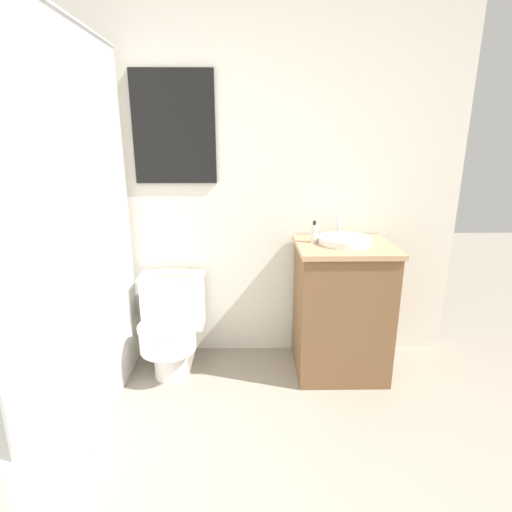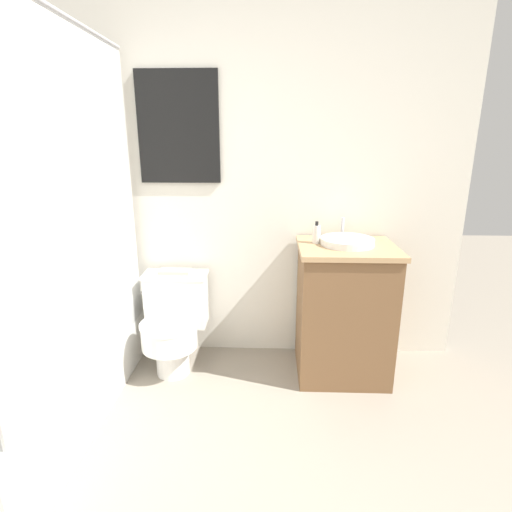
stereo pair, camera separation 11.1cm
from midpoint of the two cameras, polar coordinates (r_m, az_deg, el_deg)
name	(u,v)px [view 1 (the left image)]	position (r m, az deg, el deg)	size (l,w,h in m)	color
wall_back	(204,172)	(2.65, -8.69, 11.76)	(3.33, 0.07, 2.50)	silver
shower_area	(38,379)	(2.45, -29.92, -15.05)	(0.68, 1.57, 1.98)	white
toilet	(171,323)	(2.66, -13.24, -9.25)	(0.41, 0.51, 0.62)	white
vanity	(341,309)	(2.59, 10.83, -7.43)	(0.58, 0.51, 0.85)	brown
sink	(344,240)	(2.47, 11.27, 2.24)	(0.32, 0.36, 0.13)	white
soap_bottle	(314,233)	(2.46, 7.01, 3.24)	(0.05, 0.05, 0.13)	silver
book_on_tank	(172,273)	(2.65, -13.16, -2.39)	(0.20, 0.10, 0.02)	beige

